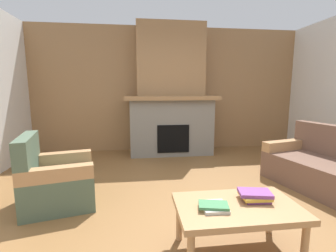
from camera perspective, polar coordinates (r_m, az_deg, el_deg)
ground at (r=2.82m, az=8.43°, el=-20.22°), size 9.00×9.00×0.00m
wall_back_wood_panel at (r=5.41m, az=0.09°, el=8.70°), size 6.00×0.12×2.70m
fireplace at (r=5.04m, az=0.64°, el=6.57°), size 1.90×0.82×2.70m
armchair at (r=3.18m, az=-25.48°, el=-11.73°), size 0.91×0.91×0.85m
coffee_table at (r=2.14m, az=16.29°, el=-19.01°), size 1.00×0.60×0.43m
book_stack_near_edge at (r=2.01m, az=10.99°, el=-18.37°), size 0.26×0.22×0.05m
book_stack_center at (r=2.22m, az=20.17°, el=-15.37°), size 0.29×0.23×0.08m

